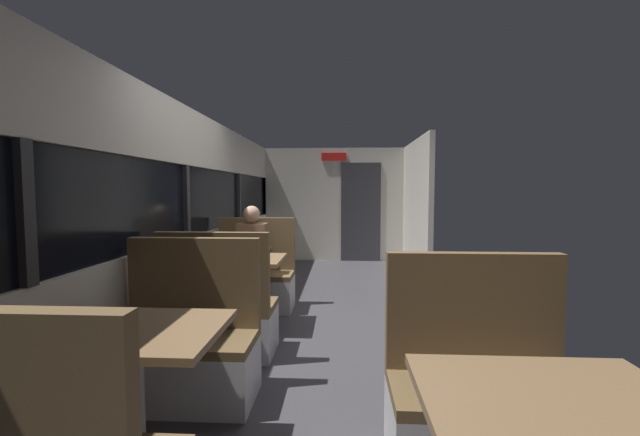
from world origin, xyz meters
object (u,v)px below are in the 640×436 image
object	(u,v)px
dining_table_near_window	(133,347)
bench_near_window_facing_entry	(187,352)
bench_mid_window_facing_entry	(254,282)
bench_mid_window_facing_end	(219,318)
dining_table_front_aisle	(555,428)
seated_passenger	(253,266)
dining_table_mid_window	(239,267)
bench_front_aisle_facing_entry	(481,406)

from	to	relation	value
dining_table_near_window	bench_near_window_facing_entry	xyz separation A→B (m)	(0.00, 0.70, -0.31)
dining_table_near_window	bench_mid_window_facing_entry	bearing A→B (deg)	90.00
bench_mid_window_facing_end	dining_table_front_aisle	size ratio (longest dim) A/B	1.22
bench_near_window_facing_entry	seated_passenger	xyz separation A→B (m)	(0.00, 2.06, 0.21)
bench_near_window_facing_entry	dining_table_mid_window	world-z (taller)	bench_near_window_facing_entry
bench_mid_window_facing_entry	bench_front_aisle_facing_entry	xyz separation A→B (m)	(1.79, -2.73, 0.00)
dining_table_near_window	bench_front_aisle_facing_entry	world-z (taller)	bench_front_aisle_facing_entry
bench_near_window_facing_entry	dining_table_mid_window	size ratio (longest dim) A/B	1.22
dining_table_mid_window	dining_table_near_window	bearing A→B (deg)	-90.00
bench_mid_window_facing_end	dining_table_near_window	bearing A→B (deg)	-90.00
bench_near_window_facing_entry	dining_table_front_aisle	size ratio (longest dim) A/B	1.22
bench_mid_window_facing_end	seated_passenger	distance (m)	1.34
dining_table_mid_window	seated_passenger	world-z (taller)	seated_passenger
dining_table_near_window	dining_table_front_aisle	bearing A→B (deg)	-18.53
dining_table_near_window	seated_passenger	size ratio (longest dim) A/B	0.71
bench_near_window_facing_entry	bench_mid_window_facing_entry	bearing A→B (deg)	90.00
bench_front_aisle_facing_entry	bench_near_window_facing_entry	bearing A→B (deg)	161.47
dining_table_mid_window	bench_mid_window_facing_end	world-z (taller)	bench_mid_window_facing_end
bench_mid_window_facing_entry	dining_table_front_aisle	xyz separation A→B (m)	(1.79, -3.43, 0.31)
dining_table_near_window	dining_table_mid_window	world-z (taller)	same
dining_table_front_aisle	dining_table_mid_window	bearing A→B (deg)	123.21
dining_table_near_window	bench_mid_window_facing_entry	xyz separation A→B (m)	(0.00, 2.83, -0.31)
dining_table_near_window	dining_table_front_aisle	distance (m)	1.89
dining_table_near_window	bench_front_aisle_facing_entry	distance (m)	1.82
bench_near_window_facing_entry	bench_mid_window_facing_end	size ratio (longest dim) A/B	1.00
dining_table_front_aisle	bench_front_aisle_facing_entry	distance (m)	0.77
bench_near_window_facing_entry	bench_mid_window_facing_end	bearing A→B (deg)	90.00
bench_mid_window_facing_entry	dining_table_front_aisle	distance (m)	3.88
bench_front_aisle_facing_entry	bench_mid_window_facing_end	bearing A→B (deg)	143.28
bench_near_window_facing_entry	bench_mid_window_facing_entry	size ratio (longest dim) A/B	1.00
bench_near_window_facing_entry	seated_passenger	distance (m)	2.07
dining_table_near_window	dining_table_mid_window	size ratio (longest dim) A/B	1.00
dining_table_near_window	bench_front_aisle_facing_entry	bearing A→B (deg)	3.18
dining_table_front_aisle	bench_front_aisle_facing_entry	bearing A→B (deg)	90.00
bench_front_aisle_facing_entry	bench_mid_window_facing_entry	bearing A→B (deg)	123.21
seated_passenger	bench_front_aisle_facing_entry	bearing A→B (deg)	-56.08
bench_near_window_facing_entry	bench_front_aisle_facing_entry	size ratio (longest dim) A/B	1.00
bench_front_aisle_facing_entry	seated_passenger	world-z (taller)	seated_passenger
bench_near_window_facing_entry	bench_mid_window_facing_end	world-z (taller)	same
bench_mid_window_facing_end	bench_mid_window_facing_entry	xyz separation A→B (m)	(0.00, 1.40, 0.00)
dining_table_front_aisle	seated_passenger	distance (m)	3.81
dining_table_near_window	bench_mid_window_facing_entry	size ratio (longest dim) A/B	0.82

